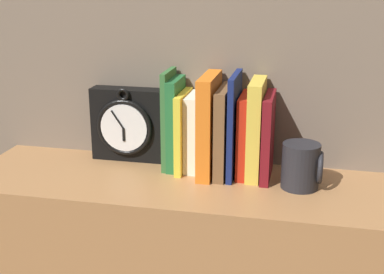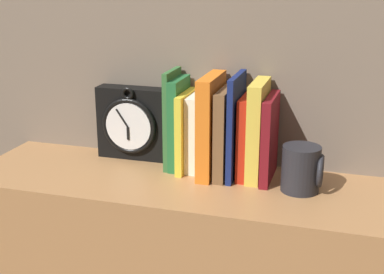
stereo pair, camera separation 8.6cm
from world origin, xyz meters
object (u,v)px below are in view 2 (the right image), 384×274
(book_slot7_red, at_px, (246,136))
(book_slot9_maroon, at_px, (270,138))
(book_slot0_green, at_px, (172,119))
(book_slot4_orange, at_px, (211,125))
(clock, at_px, (133,123))
(book_slot2_yellow, at_px, (186,131))
(book_slot8_yellow, at_px, (258,130))
(book_slot5_brown, at_px, (226,132))
(book_slot1_green, at_px, (179,123))
(mug, at_px, (302,169))
(book_slot6_navy, at_px, (236,126))
(book_slot3_white, at_px, (198,132))

(book_slot7_red, distance_m, book_slot9_maroon, 0.06)
(book_slot0_green, height_order, book_slot4_orange, book_slot0_green)
(clock, distance_m, book_slot7_red, 0.31)
(book_slot0_green, bearing_deg, book_slot9_maroon, -4.37)
(book_slot2_yellow, bearing_deg, book_slot8_yellow, -0.99)
(book_slot5_brown, bearing_deg, book_slot1_green, 171.69)
(clock, xyz_separation_m, book_slot4_orange, (0.22, -0.05, 0.03))
(book_slot2_yellow, bearing_deg, book_slot9_maroon, -2.10)
(book_slot1_green, height_order, book_slot7_red, book_slot1_green)
(clock, bearing_deg, mug, -12.22)
(book_slot2_yellow, distance_m, book_slot9_maroon, 0.21)
(book_slot4_orange, distance_m, book_slot8_yellow, 0.11)
(book_slot2_yellow, xyz_separation_m, book_slot7_red, (0.15, 0.00, 0.00))
(book_slot9_maroon, bearing_deg, book_slot5_brown, -179.37)
(book_slot7_red, bearing_deg, book_slot8_yellow, -7.33)
(book_slot1_green, height_order, book_slot9_maroon, book_slot1_green)
(book_slot1_green, relative_size, book_slot8_yellow, 0.97)
(clock, xyz_separation_m, book_slot8_yellow, (0.33, -0.04, 0.02))
(book_slot0_green, distance_m, book_slot9_maroon, 0.25)
(book_slot2_yellow, bearing_deg, book_slot5_brown, -4.92)
(book_slot4_orange, xyz_separation_m, book_slot9_maroon, (0.14, 0.00, -0.02))
(clock, bearing_deg, book_slot6_navy, -8.80)
(book_slot1_green, distance_m, book_slot2_yellow, 0.03)
(book_slot3_white, bearing_deg, book_slot9_maroon, -5.36)
(book_slot3_white, bearing_deg, book_slot5_brown, -13.74)
(book_slot0_green, bearing_deg, book_slot5_brown, -8.08)
(mug, bearing_deg, book_slot4_orange, 167.79)
(book_slot6_navy, bearing_deg, mug, -17.89)
(book_slot4_orange, height_order, book_slot6_navy, book_slot6_navy)
(clock, height_order, book_slot7_red, same)
(clock, xyz_separation_m, book_slot5_brown, (0.26, -0.04, 0.01))
(book_slot3_white, height_order, book_slot7_red, book_slot7_red)
(book_slot5_brown, xyz_separation_m, book_slot7_red, (0.05, 0.01, -0.01))
(book_slot2_yellow, distance_m, book_slot6_navy, 0.13)
(book_slot2_yellow, height_order, book_slot6_navy, book_slot6_navy)
(clock, bearing_deg, book_slot2_yellow, -12.87)
(book_slot7_red, xyz_separation_m, mug, (0.14, -0.06, -0.05))
(book_slot5_brown, relative_size, book_slot8_yellow, 0.92)
(book_slot1_green, bearing_deg, book_slot5_brown, -8.31)
(book_slot9_maroon, bearing_deg, book_slot3_white, 174.64)
(book_slot3_white, distance_m, book_slot9_maroon, 0.18)
(book_slot1_green, relative_size, book_slot5_brown, 1.06)
(book_slot5_brown, height_order, book_slot6_navy, book_slot6_navy)
(book_slot8_yellow, bearing_deg, book_slot6_navy, -174.46)
(book_slot4_orange, xyz_separation_m, book_slot5_brown, (0.04, 0.00, -0.01))
(book_slot1_green, relative_size, book_slot4_orange, 0.93)
(book_slot0_green, relative_size, book_slot4_orange, 1.01)
(book_slot0_green, bearing_deg, book_slot8_yellow, -3.77)
(book_slot4_orange, relative_size, book_slot6_navy, 0.98)
(book_slot5_brown, distance_m, book_slot6_navy, 0.03)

